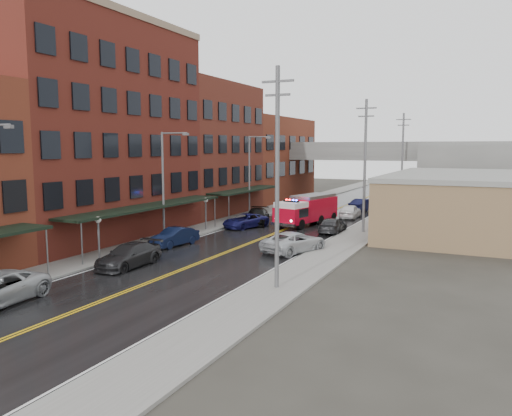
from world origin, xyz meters
The scene contains 30 objects.
road centered at (0.00, 30.00, 0.01)m, with size 11.00×160.00×0.02m, color black.
sidewalk_left centered at (-7.30, 30.00, 0.07)m, with size 3.00×160.00×0.15m, color slate.
sidewalk_right centered at (7.30, 30.00, 0.07)m, with size 3.00×160.00×0.15m, color slate.
curb_left centered at (-5.65, 30.00, 0.07)m, with size 0.30×160.00×0.15m, color gray.
curb_right centered at (5.65, 30.00, 0.07)m, with size 0.30×160.00×0.15m, color gray.
brick_building_b centered at (-13.30, 23.00, 9.00)m, with size 9.00×20.00×18.00m, color #592317.
brick_building_c centered at (-13.30, 40.50, 7.50)m, with size 9.00×15.00×15.00m, color #5C251B.
brick_building_far centered at (-13.30, 58.00, 6.00)m, with size 9.00×20.00×12.00m, color brown.
tan_building centered at (16.00, 40.00, 2.50)m, with size 14.00×22.00×5.00m, color #8B6A4B.
right_far_block centered at (18.00, 70.00, 4.00)m, with size 18.00×30.00×8.00m, color slate.
awning_1 centered at (-7.49, 23.00, 2.99)m, with size 2.60×18.00×3.09m.
awning_2 centered at (-7.49, 40.50, 2.99)m, with size 2.60×13.00×3.09m.
globe_lamp_1 centered at (-6.40, 16.00, 2.31)m, with size 0.44×0.44×3.12m.
globe_lamp_2 centered at (-6.40, 30.00, 2.31)m, with size 0.44×0.44×3.12m.
street_lamp_1 centered at (-6.55, 24.00, 5.19)m, with size 2.64×0.22×9.00m.
street_lamp_2 centered at (-6.55, 40.00, 5.19)m, with size 2.64×0.22×9.00m.
utility_pole_0 centered at (7.20, 15.00, 6.31)m, with size 1.80×0.24×12.00m.
utility_pole_1 centered at (7.20, 35.00, 6.31)m, with size 1.80×0.24×12.00m.
utility_pole_2 centered at (7.20, 55.00, 6.31)m, with size 1.80×0.24×12.00m.
overpass centered at (0.00, 62.00, 5.99)m, with size 40.00×10.00×7.50m.
fire_truck centered at (0.89, 37.31, 1.62)m, with size 4.59×8.54×2.99m.
parked_car_left_3 centered at (-3.60, 15.70, 0.75)m, with size 2.11×5.20×1.51m, color #232325.
parked_car_left_4 centered at (-4.37, 16.80, 0.66)m, with size 1.56×3.88×1.32m, color #B6B6B6.
parked_car_left_5 centered at (-4.95, 22.80, 0.72)m, with size 1.53×4.39×1.45m, color black.
parked_car_left_6 centered at (-3.87, 33.20, 0.68)m, with size 2.26×4.91×1.36m, color #151651.
parked_car_left_7 centered at (-3.89, 35.81, 0.78)m, with size 2.19×5.40×1.57m, color black.
parked_car_right_0 centered at (4.49, 24.69, 0.77)m, with size 2.55×5.53×1.54m, color #B4B8BC.
parked_car_right_1 centered at (4.55, 34.20, 0.68)m, with size 1.90×4.67×1.36m, color #2A2A2D.
parked_car_right_2 centered at (3.60, 44.05, 0.77)m, with size 1.83×4.55×1.55m, color white.
parked_car_right_3 centered at (3.60, 50.59, 0.78)m, with size 1.66×4.75×1.57m, color black.
Camera 1 is at (17.64, -9.53, 7.78)m, focal length 35.00 mm.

